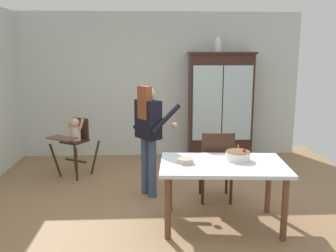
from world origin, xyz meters
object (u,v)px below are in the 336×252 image
high_chair_with_toddler (75,136)px  adult_person (149,127)px  dining_table (223,172)px  china_cabinet (220,106)px  dining_chair_far_side (217,162)px  serving_bowl (186,161)px  ceramic_vase (218,45)px  birthday_cake (238,156)px

high_chair_with_toddler → adult_person: adult_person is taller
adult_person → dining_table: size_ratio=1.04×
china_cabinet → dining_chair_far_side: china_cabinet is taller
dining_table → dining_chair_far_side: size_ratio=1.53×
china_cabinet → serving_bowl: 2.91m
ceramic_vase → birthday_cake: 2.98m
adult_person → ceramic_vase: bearing=-71.2°
ceramic_vase → dining_table: size_ratio=0.18×
china_cabinet → ceramic_vase: (-0.07, 0.00, 1.10)m
china_cabinet → adult_person: size_ratio=1.29×
adult_person → dining_table: (0.84, -0.94, -0.33)m
dining_table → dining_chair_far_side: (0.05, 0.66, -0.08)m
adult_person → high_chair_with_toddler: bearing=16.3°
china_cabinet → dining_chair_far_side: 2.21m
high_chair_with_toddler → dining_table: high_chair_with_toddler is taller
china_cabinet → serving_bowl: size_ratio=10.96×
serving_bowl → dining_chair_far_side: size_ratio=0.19×
china_cabinet → dining_table: bearing=-100.0°
high_chair_with_toddler → dining_chair_far_side: dining_chair_far_side is taller
china_cabinet → high_chair_with_toddler: size_ratio=2.08×
high_chair_with_toddler → serving_bowl: (1.60, -1.80, 0.11)m
ceramic_vase → dining_chair_far_side: 2.65m
ceramic_vase → adult_person: ceramic_vase is taller
birthday_cake → high_chair_with_toddler: bearing=142.2°
adult_person → dining_table: adult_person is taller
dining_chair_far_side → adult_person: bearing=-14.9°
dining_table → dining_chair_far_side: dining_chair_far_side is taller
china_cabinet → serving_bowl: (-0.91, -2.75, -0.22)m
ceramic_vase → serving_bowl: bearing=-107.0°
dining_chair_far_side → dining_table: bearing=88.3°
china_cabinet → birthday_cake: china_cabinet is taller
dining_table → china_cabinet: bearing=80.0°
ceramic_vase → birthday_cake: ceramic_vase is taller
birthday_cake → serving_bowl: bearing=-172.1°
dining_table → birthday_cake: birthday_cake is taller
dining_table → adult_person: bearing=131.6°
high_chair_with_toddler → birthday_cake: high_chair_with_toddler is taller
birthday_cake → dining_chair_far_side: dining_chair_far_side is taller
dining_table → birthday_cake: 0.27m
serving_bowl → dining_chair_far_side: bearing=53.1°
serving_bowl → dining_table: bearing=-3.5°
dining_chair_far_side → birthday_cake: bearing=107.4°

